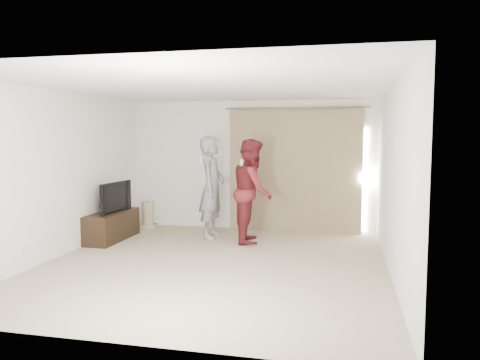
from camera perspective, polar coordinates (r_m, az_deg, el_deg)
name	(u,v)px	position (r m, az deg, el deg)	size (l,w,h in m)	color
floor	(214,264)	(7.04, -3.22, -10.22)	(5.50, 5.50, 0.00)	tan
wall_back	(250,165)	(9.48, 1.28, 1.79)	(5.00, 0.04, 2.60)	silver
wall_left	(60,174)	(7.87, -21.07, 0.69)	(0.04, 5.50, 2.60)	silver
ceiling	(213,86)	(6.82, -3.33, 11.32)	(5.00, 5.50, 0.01)	silver
curtain	(295,171)	(9.28, 6.74, 1.08)	(2.80, 0.11, 2.46)	#8D7556
tv_console	(112,226)	(8.89, -15.32, -5.41)	(0.46, 1.34, 0.52)	black
tv	(111,197)	(8.81, -15.41, -2.00)	(0.95, 0.13, 0.55)	black
scratching_post	(148,217)	(9.90, -11.18, -4.46)	(0.40, 0.40, 0.54)	tan
person_man	(212,188)	(8.66, -3.44, -0.94)	(0.46, 0.69, 1.88)	slate
person_woman	(253,191)	(8.34, 1.54, -1.32)	(0.83, 0.99, 1.84)	#5C191D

